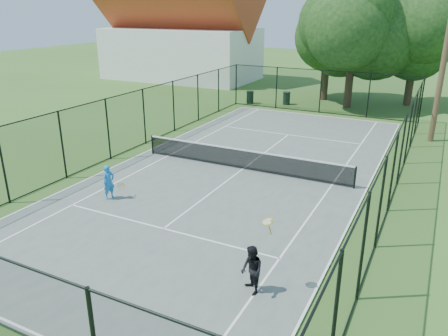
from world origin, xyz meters
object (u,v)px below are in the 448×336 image
at_px(player_black, 252,270).
at_px(player_blue, 109,182).
at_px(trash_bin_right, 286,98).
at_px(tennis_net, 243,158).
at_px(trash_bin_left, 250,97).
at_px(utility_pole, 443,66).

bearing_deg(player_black, player_blue, 157.62).
bearing_deg(trash_bin_right, tennis_net, -78.45).
distance_m(trash_bin_left, player_blue, 19.13).
xyz_separation_m(utility_pole, player_black, (-3.42, -17.25, -3.41)).
relative_size(tennis_net, trash_bin_right, 10.49).
distance_m(utility_pole, player_blue, 18.13).
xyz_separation_m(tennis_net, trash_bin_right, (-2.98, 14.58, -0.09)).
bearing_deg(utility_pole, trash_bin_right, 151.79).
bearing_deg(utility_pole, tennis_net, -129.52).
distance_m(trash_bin_right, utility_pole, 12.36).
xyz_separation_m(trash_bin_left, trash_bin_right, (2.66, 0.87, 0.01)).
height_order(tennis_net, player_blue, player_blue).
bearing_deg(player_blue, trash_bin_left, 97.18).
bearing_deg(player_black, trash_bin_right, 107.01).
bearing_deg(trash_bin_right, player_blue, -90.77).
bearing_deg(player_blue, utility_pole, 53.19).
height_order(trash_bin_left, player_blue, player_blue).
distance_m(tennis_net, player_blue, 6.19).
relative_size(tennis_net, utility_pole, 1.24).
bearing_deg(trash_bin_left, tennis_net, -67.65).
relative_size(player_blue, player_black, 0.65).
bearing_deg(tennis_net, trash_bin_left, 112.35).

